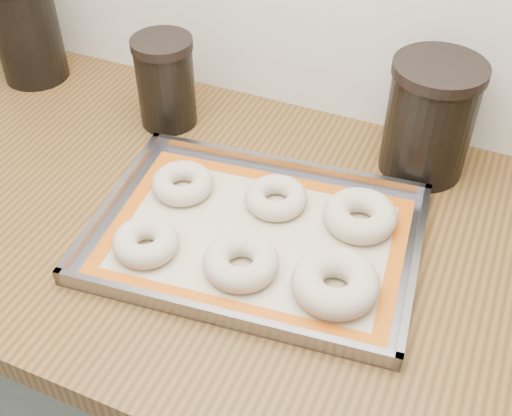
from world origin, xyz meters
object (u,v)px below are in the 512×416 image
at_px(bagel_front_mid, 241,262).
at_px(canister_left, 26,27).
at_px(baking_tray, 256,235).
at_px(bagel_front_left, 146,242).
at_px(bagel_back_mid, 276,198).
at_px(bagel_back_left, 182,183).
at_px(canister_mid, 166,82).
at_px(canister_right, 430,119).
at_px(bagel_back_right, 360,215).
at_px(bagel_front_right, 335,283).

distance_m(bagel_front_mid, canister_left, 0.67).
relative_size(baking_tray, bagel_front_left, 5.31).
xyz_separation_m(baking_tray, canister_left, (-0.58, 0.25, 0.10)).
bearing_deg(bagel_back_mid, bagel_front_mid, -86.98).
distance_m(bagel_front_left, bagel_back_left, 0.13).
height_order(canister_mid, canister_right, canister_right).
relative_size(bagel_front_left, bagel_back_mid, 0.99).
bearing_deg(baking_tray, bagel_front_left, -145.82).
bearing_deg(bagel_back_right, bagel_front_mid, -128.50).
height_order(bagel_front_left, bagel_front_right, bagel_front_right).
relative_size(canister_left, canister_right, 1.08).
xyz_separation_m(bagel_back_right, canister_mid, (-0.39, 0.13, 0.06)).
bearing_deg(canister_mid, canister_left, 174.04).
height_order(baking_tray, bagel_back_mid, bagel_back_mid).
height_order(canister_left, canister_right, canister_left).
xyz_separation_m(bagel_front_mid, bagel_back_mid, (-0.01, 0.14, -0.00)).
distance_m(bagel_back_mid, bagel_back_right, 0.13).
xyz_separation_m(bagel_front_left, bagel_back_mid, (0.13, 0.16, -0.00)).
relative_size(baking_tray, canister_left, 2.41).
relative_size(baking_tray, bagel_back_right, 4.60).
relative_size(bagel_front_mid, canister_right, 0.54).
bearing_deg(canister_mid, bagel_front_right, -33.95).
relative_size(bagel_front_right, canister_left, 0.57).
height_order(bagel_back_mid, canister_mid, canister_mid).
relative_size(bagel_front_right, bagel_back_right, 1.08).
xyz_separation_m(bagel_back_right, canister_right, (0.05, 0.18, 0.07)).
bearing_deg(bagel_front_right, bagel_front_left, -173.23).
height_order(baking_tray, canister_right, canister_right).
height_order(bagel_front_mid, bagel_back_left, bagel_front_mid).
bearing_deg(bagel_back_right, bagel_front_right, -86.66).
relative_size(baking_tray, canister_right, 2.61).
height_order(bagel_front_left, bagel_back_right, bagel_back_right).
xyz_separation_m(bagel_back_left, canister_right, (0.32, 0.21, 0.07)).
relative_size(bagel_back_left, canister_right, 0.50).
height_order(bagel_front_right, canister_mid, canister_mid).
relative_size(baking_tray, bagel_back_left, 5.20).
bearing_deg(bagel_front_mid, bagel_front_left, -172.26).
relative_size(bagel_back_left, bagel_back_mid, 1.01).
bearing_deg(bagel_front_left, bagel_back_right, 33.46).
bearing_deg(bagel_front_mid, bagel_back_left, 142.83).
bearing_deg(canister_right, canister_mid, -173.90).
height_order(bagel_front_left, bagel_front_mid, bagel_front_mid).
bearing_deg(bagel_back_left, bagel_back_right, 7.58).
bearing_deg(canister_right, bagel_back_left, -146.57).
distance_m(bagel_front_left, canister_right, 0.47).
bearing_deg(bagel_front_mid, canister_mid, 133.81).
bearing_deg(canister_right, bagel_front_right, -97.53).
height_order(bagel_front_mid, canister_left, canister_left).
relative_size(bagel_front_right, bagel_back_mid, 1.24).
height_order(bagel_front_mid, bagel_back_right, bagel_back_right).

